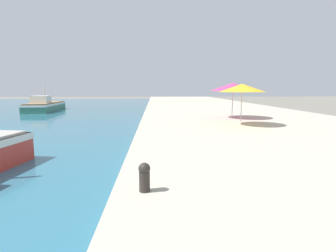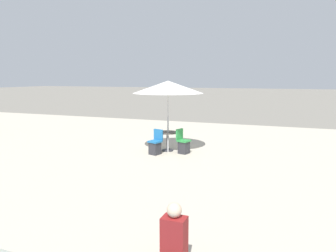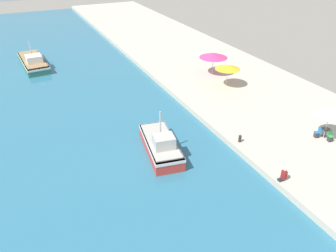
# 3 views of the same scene
# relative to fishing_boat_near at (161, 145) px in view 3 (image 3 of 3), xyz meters

# --- Properties ---
(quay_promenade) EXTENTS (16.00, 90.00, 0.57)m
(quay_promenade) POSITION_rel_fishing_boat_near_xyz_m (13.54, 20.91, -0.50)
(quay_promenade) COLOR #BCB29E
(quay_promenade) RESTS_ON ground_plane
(fishing_boat_near) EXTENTS (3.30, 6.44, 3.74)m
(fishing_boat_near) POSITION_rel_fishing_boat_near_xyz_m (0.00, 0.00, 0.00)
(fishing_boat_near) COLOR red
(fishing_boat_near) RESTS_ON water_basin
(fishing_boat_mid) EXTENTS (3.45, 8.87, 3.41)m
(fishing_boat_mid) POSITION_rel_fishing_boat_near_xyz_m (-7.25, 26.05, -0.07)
(fishing_boat_mid) COLOR #33705B
(fishing_boat_mid) RESTS_ON water_basin
(cafe_umbrella_pink) EXTENTS (2.62, 2.62, 2.68)m
(cafe_umbrella_pink) POSITION_rel_fishing_boat_near_xyz_m (13.15, -4.59, 2.24)
(cafe_umbrella_pink) COLOR #B7B7B7
(cafe_umbrella_pink) RESTS_ON quay_promenade
(cafe_umbrella_white) EXTENTS (2.81, 2.81, 2.55)m
(cafe_umbrella_white) POSITION_rel_fishing_boat_near_xyz_m (11.88, 8.24, 2.09)
(cafe_umbrella_white) COLOR #B7B7B7
(cafe_umbrella_white) RESTS_ON quay_promenade
(cafe_umbrella_striped) EXTENTS (3.43, 3.43, 2.69)m
(cafe_umbrella_striped) POSITION_rel_fishing_boat_near_xyz_m (12.52, 12.24, 2.18)
(cafe_umbrella_striped) COLOR #B7B7B7
(cafe_umbrella_striped) RESTS_ON quay_promenade
(cafe_table) EXTENTS (0.80, 0.80, 0.74)m
(cafe_table) POSITION_rel_fishing_boat_near_xyz_m (13.34, -4.49, 0.32)
(cafe_table) COLOR #333338
(cafe_table) RESTS_ON quay_promenade
(cafe_chair_left) EXTENTS (0.49, 0.52, 0.91)m
(cafe_chair_left) POSITION_rel_fishing_boat_near_xyz_m (13.16, -5.19, 0.11)
(cafe_chair_left) COLOR #2D2D33
(cafe_chair_left) RESTS_ON quay_promenade
(cafe_chair_right) EXTENTS (0.53, 0.51, 0.91)m
(cafe_chair_right) POSITION_rel_fishing_boat_near_xyz_m (12.64, -4.29, 0.11)
(cafe_chair_right) COLOR #2D2D33
(cafe_chair_right) RESTS_ON quay_promenade
(person_at_quay) EXTENTS (0.54, 0.36, 1.00)m
(person_at_quay) POSITION_rel_fishing_boat_near_xyz_m (6.06, -7.45, 0.23)
(person_at_quay) COLOR #232328
(person_at_quay) RESTS_ON quay_promenade
(mooring_bollard) EXTENTS (0.26, 0.26, 0.65)m
(mooring_bollard) POSITION_rel_fishing_boat_near_xyz_m (6.28, -2.08, 0.13)
(mooring_bollard) COLOR #2D2823
(mooring_bollard) RESTS_ON quay_promenade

